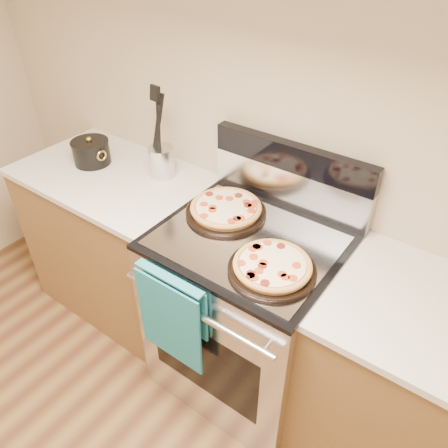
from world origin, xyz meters
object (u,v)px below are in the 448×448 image
Objects in this scene: utensil_crock at (162,162)px; range_body at (247,314)px; pepperoni_pizza_front at (272,267)px; pepperoni_pizza_back at (226,209)px; saucepan at (91,153)px.

range_body is at bearing -14.86° from utensil_crock.
range_body is 2.73× the size of pepperoni_pizza_front.
pepperoni_pizza_back is at bearing 158.41° from range_body.
range_body is 0.86m from utensil_crock.
saucepan is (-0.86, -0.02, 0.02)m from pepperoni_pizza_back.
pepperoni_pizza_front is 1.24m from saucepan.
utensil_crock is (-0.47, 0.10, 0.04)m from pepperoni_pizza_back.
saucepan is (-1.04, 0.05, 0.52)m from range_body.
utensil_crock is (-0.83, 0.30, 0.04)m from pepperoni_pizza_front.
saucepan reaches higher than pepperoni_pizza_front.
pepperoni_pizza_front is (0.36, -0.20, -0.00)m from pepperoni_pizza_back.
saucepan is (-1.22, 0.18, 0.02)m from pepperoni_pizza_front.
pepperoni_pizza_back is 0.48m from utensil_crock.
pepperoni_pizza_back reaches higher than range_body.
pepperoni_pizza_front is at bearing -29.26° from pepperoni_pizza_back.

